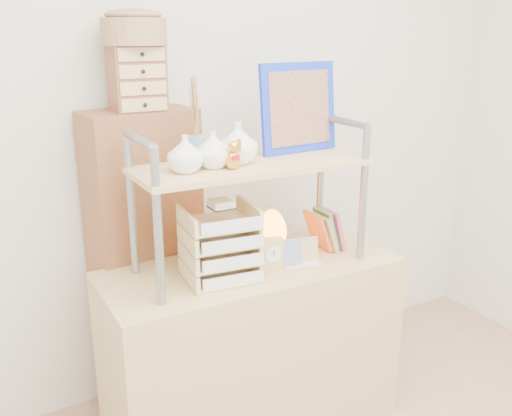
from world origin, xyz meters
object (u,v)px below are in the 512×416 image
at_px(letter_tray, 221,248).
at_px(salt_lamp, 272,233).
at_px(desk, 251,348).
at_px(cabinet, 147,266).

relative_size(letter_tray, salt_lamp, 1.50).
distance_m(desk, letter_tray, 0.53).
bearing_deg(cabinet, desk, -56.15).
distance_m(desk, salt_lamp, 0.50).
xyz_separation_m(letter_tray, salt_lamp, (0.27, 0.09, -0.02)).
distance_m(desk, cabinet, 0.57).
xyz_separation_m(desk, salt_lamp, (0.12, 0.04, 0.48)).
xyz_separation_m(cabinet, letter_tray, (0.16, -0.42, 0.20)).
bearing_deg(salt_lamp, desk, -161.84).
bearing_deg(letter_tray, cabinet, 110.81).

